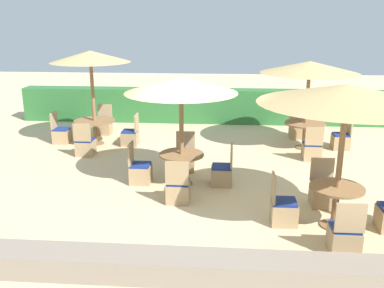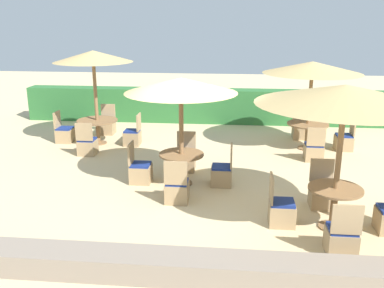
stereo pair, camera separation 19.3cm
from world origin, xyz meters
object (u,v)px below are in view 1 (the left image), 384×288
patio_chair_back_left_north (104,126)px  patio_chair_front_right_west (283,210)px  round_table_back_right (305,128)px  patio_chair_front_right_south (344,237)px  parasol_back_right (310,67)px  round_table_front_right (336,197)px  patio_chair_center_west (140,172)px  round_table_center (182,161)px  patio_chair_center_east (222,173)px  patio_chair_back_right_north (297,130)px  parasol_back_left (90,57)px  patio_chair_back_left_south (85,146)px  round_table_back_left (95,125)px  patio_chair_back_right_east (341,140)px  patio_chair_front_right_north (322,193)px  parasol_center (181,86)px  patio_chair_center_north (185,160)px  patio_chair_back_right_south (312,150)px  patio_chair_back_left_east (131,137)px  patio_chair_back_left_west (61,134)px  parasol_front_right (347,94)px  patio_chair_center_south (178,190)px

patio_chair_back_left_north → patio_chair_front_right_west: same height
round_table_back_right → patio_chair_front_right_south: patio_chair_front_right_south is taller
parasol_back_right → round_table_front_right: size_ratio=2.85×
patio_chair_center_west → patio_chair_back_left_north: size_ratio=1.00×
round_table_center → patio_chair_center_east: size_ratio=1.07×
patio_chair_back_right_north → round_table_front_right: patio_chair_back_right_north is taller
round_table_center → patio_chair_back_left_north: (-2.91, 4.05, -0.29)m
patio_chair_center_west → parasol_back_left: bearing=-147.1°
round_table_center → patio_chair_back_left_south: (-2.81, 1.86, -0.29)m
round_table_back_left → patio_chair_back_right_east: 7.11m
patio_chair_front_right_north → round_table_center: bearing=-17.6°
parasol_center → round_table_front_right: 3.82m
patio_chair_back_right_east → patio_chair_front_right_north: same height
patio_chair_center_north → patio_chair_back_right_south: size_ratio=1.00×
parasol_center → patio_chair_center_east: 2.16m
patio_chair_back_left_east → patio_chair_front_right_north: 6.04m
round_table_back_right → patio_chair_back_left_south: bearing=-169.1°
patio_chair_back_left_west → patio_chair_back_left_east: bearing=87.3°
parasol_center → round_table_front_right: bearing=-31.7°
patio_chair_center_north → parasol_back_left: 4.17m
patio_chair_back_right_north → parasol_front_right: bearing=87.5°
patio_chair_center_east → patio_chair_center_west: size_ratio=1.00×
parasol_center → patio_chair_center_north: bearing=90.9°
parasol_back_left → patio_chair_center_west: bearing=-57.1°
parasol_front_right → patio_chair_front_right_west: 2.31m
patio_chair_back_left_north → patio_chair_front_right_west: bearing=130.3°
patio_chair_center_north → patio_chair_back_left_north: same height
patio_chair_back_left_south → patio_chair_back_left_east: (1.02, 1.03, 0.00)m
round_table_center → patio_chair_center_east: bearing=1.8°
patio_chair_center_north → patio_chair_front_right_west: same height
round_table_center → patio_chair_center_north: patio_chair_center_north is taller
parasol_back_right → patio_chair_back_right_south: size_ratio=2.89×
patio_chair_center_south → patio_chair_front_right_south: 3.32m
patio_chair_back_left_south → patio_chair_back_left_north: 2.19m
patio_chair_center_west → patio_chair_back_left_east: bearing=-163.7°
round_table_back_left → patio_chair_back_right_north: 6.15m
patio_chair_back_right_north → patio_chair_front_right_north: 5.01m
patio_chair_back_left_north → patio_chair_back_right_north: bearing=-179.6°
parasol_back_left → parasol_back_right: size_ratio=1.01×
patio_chair_center_west → parasol_back_right: size_ratio=0.35×
parasol_back_right → patio_chair_back_right_south: bearing=-89.0°
patio_chair_center_east → patio_chair_back_left_north: size_ratio=1.00×
patio_chair_back_left_east → patio_chair_front_right_south: 7.28m
patio_chair_back_left_west → parasol_back_right: size_ratio=0.35×
patio_chair_back_left_north → parasol_back_right: (6.12, -1.03, 2.03)m
patio_chair_center_south → patio_chair_back_left_east: (-1.82, 3.87, 0.00)m
round_table_back_left → patio_chair_back_left_south: bearing=-87.8°
round_table_back_right → patio_chair_back_left_west: bearing=-179.8°
parasol_center → patio_chair_front_right_north: parasol_center is taller
patio_chair_back_left_east → patio_chair_center_west: bearing=-163.7°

